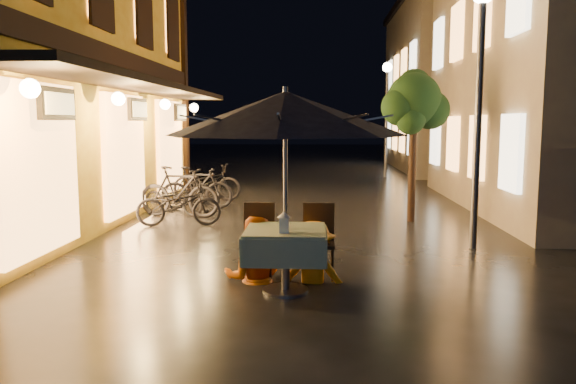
# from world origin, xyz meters

# --- Properties ---
(ground) EXTENTS (90.00, 90.00, 0.00)m
(ground) POSITION_xyz_m (0.00, 0.00, 0.00)
(ground) COLOR black
(ground) RESTS_ON ground
(west_building) EXTENTS (5.90, 11.40, 7.40)m
(west_building) POSITION_xyz_m (-5.72, 4.00, 3.71)
(west_building) COLOR gold
(west_building) RESTS_ON ground
(east_building_far) EXTENTS (7.30, 10.30, 7.30)m
(east_building_far) POSITION_xyz_m (7.49, 18.00, 3.66)
(east_building_far) COLOR tan
(east_building_far) RESTS_ON ground
(street_tree) EXTENTS (1.43, 1.20, 3.15)m
(street_tree) POSITION_xyz_m (2.41, 4.51, 2.42)
(street_tree) COLOR black
(street_tree) RESTS_ON ground
(streetlamp_near) EXTENTS (0.36, 0.36, 4.23)m
(streetlamp_near) POSITION_xyz_m (3.00, 2.00, 2.92)
(streetlamp_near) COLOR #59595E
(streetlamp_near) RESTS_ON ground
(streetlamp_far) EXTENTS (0.36, 0.36, 4.23)m
(streetlamp_far) POSITION_xyz_m (3.00, 14.00, 2.92)
(streetlamp_far) COLOR #59595E
(streetlamp_far) RESTS_ON ground
(cafe_table) EXTENTS (0.99, 0.99, 0.78)m
(cafe_table) POSITION_xyz_m (0.07, -0.55, 0.59)
(cafe_table) COLOR #59595E
(cafe_table) RESTS_ON ground
(patio_umbrella) EXTENTS (2.87, 2.87, 2.46)m
(patio_umbrella) POSITION_xyz_m (0.07, -0.55, 2.15)
(patio_umbrella) COLOR #59595E
(patio_umbrella) RESTS_ON ground
(cafe_chair_left) EXTENTS (0.42, 0.42, 0.97)m
(cafe_chair_left) POSITION_xyz_m (-0.33, 0.19, 0.54)
(cafe_chair_left) COLOR black
(cafe_chair_left) RESTS_ON ground
(cafe_chair_right) EXTENTS (0.42, 0.42, 0.97)m
(cafe_chair_right) POSITION_xyz_m (0.47, 0.19, 0.54)
(cafe_chair_right) COLOR black
(cafe_chair_right) RESTS_ON ground
(table_lantern) EXTENTS (0.16, 0.16, 0.25)m
(table_lantern) POSITION_xyz_m (0.07, -0.80, 0.92)
(table_lantern) COLOR white
(table_lantern) RESTS_ON cafe_table
(person_orange) EXTENTS (0.83, 0.66, 1.63)m
(person_orange) POSITION_xyz_m (-0.38, -0.01, 0.82)
(person_orange) COLOR #C55907
(person_orange) RESTS_ON ground
(person_yellow) EXTENTS (1.03, 0.66, 1.52)m
(person_yellow) POSITION_xyz_m (0.40, -0.03, 0.76)
(person_yellow) COLOR orange
(person_yellow) RESTS_ON ground
(bicycle_0) EXTENTS (1.73, 0.84, 0.87)m
(bicycle_0) POSITION_xyz_m (-2.29, 3.70, 0.44)
(bicycle_0) COLOR black
(bicycle_0) RESTS_ON ground
(bicycle_1) EXTENTS (1.91, 0.85, 1.11)m
(bicycle_1) POSITION_xyz_m (-2.54, 4.74, 0.55)
(bicycle_1) COLOR black
(bicycle_1) RESTS_ON ground
(bicycle_2) EXTENTS (1.63, 1.04, 0.81)m
(bicycle_2) POSITION_xyz_m (-2.74, 5.02, 0.40)
(bicycle_2) COLOR black
(bicycle_2) RESTS_ON ground
(bicycle_3) EXTENTS (1.73, 0.69, 1.01)m
(bicycle_3) POSITION_xyz_m (-2.39, 5.87, 0.51)
(bicycle_3) COLOR black
(bicycle_3) RESTS_ON ground
(bicycle_4) EXTENTS (1.87, 0.79, 0.96)m
(bicycle_4) POSITION_xyz_m (-2.47, 7.46, 0.48)
(bicycle_4) COLOR black
(bicycle_4) RESTS_ON ground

